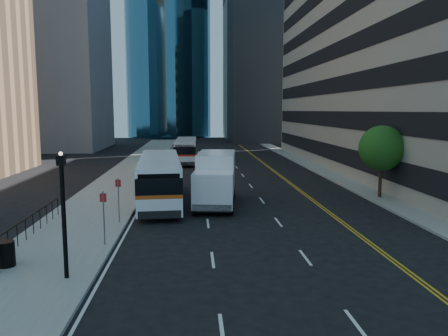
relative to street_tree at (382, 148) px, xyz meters
name	(u,v)px	position (x,y,z in m)	size (l,w,h in m)	color
ground	(276,232)	(-9.00, -8.00, -3.64)	(160.00, 160.00, 0.00)	black
sidewalk_west	(135,169)	(-19.50, 17.00, -3.57)	(5.00, 90.00, 0.15)	gray
sidewalk_east	(314,167)	(0.00, 17.00, -3.57)	(2.00, 90.00, 0.15)	gray
midrise_west	(44,40)	(-37.00, 44.00, 13.86)	(18.00, 18.00, 35.00)	gray
street_tree	(382,148)	(0.00, 0.00, 0.00)	(3.20, 3.20, 5.10)	#332114
lamp_post	(63,210)	(-18.00, -14.00, -0.92)	(0.28, 0.28, 4.56)	black
bus_front	(160,178)	(-15.60, -0.07, -1.95)	(3.46, 12.17, 3.10)	white
bus_rear	(186,150)	(-14.17, 23.00, -2.10)	(2.51, 10.95, 2.82)	white
box_truck	(216,178)	(-11.80, -1.04, -1.84)	(3.24, 7.38, 3.42)	white
trash_can	(6,254)	(-20.73, -12.60, -2.98)	(0.67, 0.67, 1.01)	black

